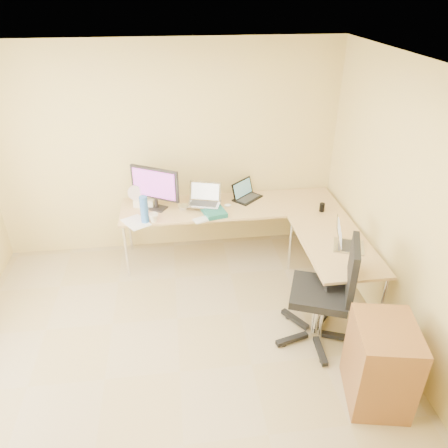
{
  "coord_description": "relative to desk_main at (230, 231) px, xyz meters",
  "views": [
    {
      "loc": [
        0.05,
        -2.79,
        3.14
      ],
      "look_at": [
        0.55,
        1.1,
        0.9
      ],
      "focal_mm": 34.56,
      "sensor_mm": 36.0,
      "label": 1
    }
  ],
  "objects": [
    {
      "name": "floor",
      "position": [
        -0.72,
        -1.85,
        -0.36
      ],
      "size": [
        4.5,
        4.5,
        0.0
      ],
      "primitive_type": "plane",
      "color": "tan",
      "rests_on": "ground"
    },
    {
      "name": "ceiling",
      "position": [
        -0.72,
        -1.85,
        2.24
      ],
      "size": [
        4.5,
        4.5,
        0.0
      ],
      "primitive_type": "plane",
      "rotation": [
        3.14,
        0.0,
        0.0
      ],
      "color": "white",
      "rests_on": "ground"
    },
    {
      "name": "wall_back",
      "position": [
        -0.72,
        0.4,
        0.93
      ],
      "size": [
        4.5,
        0.0,
        4.5
      ],
      "primitive_type": "plane",
      "rotation": [
        1.57,
        0.0,
        0.0
      ],
      "color": "#DAC46C",
      "rests_on": "ground"
    },
    {
      "name": "wall_right",
      "position": [
        1.38,
        -1.85,
        0.93
      ],
      "size": [
        0.0,
        4.5,
        4.5
      ],
      "primitive_type": "plane",
      "rotation": [
        1.57,
        0.0,
        -1.57
      ],
      "color": "#DAC46C",
      "rests_on": "ground"
    },
    {
      "name": "desk_main",
      "position": [
        0.0,
        0.0,
        0.0
      ],
      "size": [
        2.65,
        0.7,
        0.73
      ],
      "primitive_type": "cube",
      "color": "tan",
      "rests_on": "ground"
    },
    {
      "name": "desk_return",
      "position": [
        0.98,
        -1.0,
        0.0
      ],
      "size": [
        0.7,
        1.3,
        0.73
      ],
      "primitive_type": "cube",
      "color": "tan",
      "rests_on": "ground"
    },
    {
      "name": "monitor",
      "position": [
        -0.89,
        0.02,
        0.63
      ],
      "size": [
        0.63,
        0.48,
        0.53
      ],
      "primitive_type": "cube",
      "rotation": [
        0.0,
        0.0,
        -0.53
      ],
      "color": "black",
      "rests_on": "desk_main"
    },
    {
      "name": "book_stack",
      "position": [
        -0.23,
        -0.18,
        0.39
      ],
      "size": [
        0.31,
        0.37,
        0.05
      ],
      "primitive_type": "cube",
      "rotation": [
        0.0,
        0.0,
        0.24
      ],
      "color": "#1A6159",
      "rests_on": "desk_main"
    },
    {
      "name": "laptop_center",
      "position": [
        -0.33,
        -0.05,
        0.54
      ],
      "size": [
        0.45,
        0.39,
        0.25
      ],
      "primitive_type": "cube",
      "rotation": [
        0.0,
        0.0,
        -0.3
      ],
      "color": "#ACACB0",
      "rests_on": "desk_main"
    },
    {
      "name": "laptop_black",
      "position": [
        0.24,
        0.14,
        0.48
      ],
      "size": [
        0.44,
        0.44,
        0.23
      ],
      "primitive_type": "cube",
      "rotation": [
        0.0,
        0.0,
        0.74
      ],
      "color": "black",
      "rests_on": "desk_main"
    },
    {
      "name": "keyboard",
      "position": [
        -0.28,
        -0.3,
        0.37
      ],
      "size": [
        0.43,
        0.27,
        0.02
      ],
      "primitive_type": "cube",
      "rotation": [
        0.0,
        0.0,
        0.4
      ],
      "color": "silver",
      "rests_on": "desk_main"
    },
    {
      "name": "mouse",
      "position": [
        -0.04,
        -0.03,
        0.38
      ],
      "size": [
        0.1,
        0.08,
        0.03
      ],
      "primitive_type": "ellipsoid",
      "rotation": [
        0.0,
        0.0,
        0.35
      ],
      "color": "silver",
      "rests_on": "desk_main"
    },
    {
      "name": "mug",
      "position": [
        -0.92,
        -0.3,
        0.42
      ],
      "size": [
        0.12,
        0.12,
        0.1
      ],
      "primitive_type": "imported",
      "rotation": [
        0.0,
        0.0,
        0.09
      ],
      "color": "white",
      "rests_on": "desk_main"
    },
    {
      "name": "cd_stack",
      "position": [
        -0.57,
        -0.0,
        0.38
      ],
      "size": [
        0.14,
        0.14,
        0.03
      ],
      "primitive_type": "cylinder",
      "rotation": [
        0.0,
        0.0,
        -0.07
      ],
      "color": "silver",
      "rests_on": "desk_main"
    },
    {
      "name": "water_bottle",
      "position": [
        -1.02,
        -0.3,
        0.52
      ],
      "size": [
        0.12,
        0.12,
        0.32
      ],
      "primitive_type": "cylinder",
      "rotation": [
        0.0,
        0.0,
        0.42
      ],
      "color": "#2F62B4",
      "rests_on": "desk_main"
    },
    {
      "name": "papers",
      "position": [
        -1.13,
        -0.3,
        0.37
      ],
      "size": [
        0.37,
        0.4,
        0.01
      ],
      "primitive_type": "cube",
      "rotation": [
        0.0,
        0.0,
        0.55
      ],
      "color": "silver",
      "rests_on": "desk_main"
    },
    {
      "name": "white_box",
      "position": [
        -1.04,
        0.14,
        0.41
      ],
      "size": [
        0.28,
        0.23,
        0.09
      ],
      "primitive_type": "cube",
      "rotation": [
        0.0,
        0.0,
        -0.22
      ],
      "color": "beige",
      "rests_on": "desk_main"
    },
    {
      "name": "desk_fan",
      "position": [
        -1.13,
        0.16,
        0.49
      ],
      "size": [
        0.22,
        0.22,
        0.25
      ],
      "primitive_type": "cylinder",
      "rotation": [
        0.0,
        0.0,
        -0.12
      ],
      "color": "beige",
      "rests_on": "desk_main"
    },
    {
      "name": "black_cup",
      "position": [
        1.05,
        -0.3,
        0.42
      ],
      "size": [
        0.07,
        0.07,
        0.1
      ],
      "primitive_type": "cylinder",
      "rotation": [
        0.0,
        0.0,
        0.14
      ],
      "color": "black",
      "rests_on": "desk_main"
    },
    {
      "name": "laptop_return",
      "position": [
        1.08,
        -1.09,
        0.48
      ],
      "size": [
        0.43,
        0.39,
        0.24
      ],
      "primitive_type": "cube",
      "rotation": [
        0.0,
        0.0,
        1.2
      ],
      "color": "#A8A8A8",
      "rests_on": "desk_return"
    },
    {
      "name": "office_chair",
      "position": [
        0.63,
        -1.56,
        0.13
      ],
      "size": [
        0.88,
        0.88,
        1.14
      ],
      "primitive_type": "cube",
      "rotation": [
        0.0,
        0.0,
        -0.37
      ],
      "color": "black",
      "rests_on": "ground"
    },
    {
      "name": "cabinet",
      "position": [
        0.92,
        -2.31,
        -0.01
      ],
      "size": [
        0.58,
        0.67,
        0.81
      ],
      "primitive_type": "cube",
      "rotation": [
        0.0,
        0.0,
        -0.2
      ],
      "color": "#A06545",
      "rests_on": "ground"
    }
  ]
}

